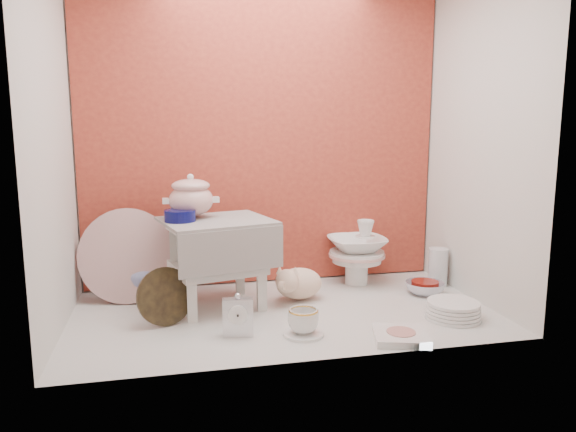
# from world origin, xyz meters

# --- Properties ---
(ground) EXTENTS (1.80, 1.80, 0.00)m
(ground) POSITION_xyz_m (0.00, 0.00, 0.00)
(ground) COLOR silver
(ground) RESTS_ON ground
(niche_shell) EXTENTS (1.86, 1.03, 1.53)m
(niche_shell) POSITION_xyz_m (0.00, 0.18, 0.93)
(niche_shell) COLOR #BA452E
(niche_shell) RESTS_ON ground
(step_stool) EXTENTS (0.53, 0.49, 0.40)m
(step_stool) POSITION_xyz_m (-0.27, 0.14, 0.20)
(step_stool) COLOR silver
(step_stool) RESTS_ON ground
(soup_tureen) EXTENTS (0.30, 0.30, 0.20)m
(soup_tureen) POSITION_xyz_m (-0.38, 0.21, 0.49)
(soup_tureen) COLOR white
(soup_tureen) RESTS_ON step_stool
(cobalt_bowl) EXTENTS (0.15, 0.15, 0.05)m
(cobalt_bowl) POSITION_xyz_m (-0.43, 0.13, 0.42)
(cobalt_bowl) COLOR #090B48
(cobalt_bowl) RESTS_ON step_stool
(floral_platter) EXTENTS (0.45, 0.19, 0.43)m
(floral_platter) POSITION_xyz_m (-0.67, 0.31, 0.21)
(floral_platter) COLOR white
(floral_platter) RESTS_ON ground
(blue_white_vase) EXTENTS (0.31, 0.31, 0.26)m
(blue_white_vase) POSITION_xyz_m (-0.58, 0.37, 0.13)
(blue_white_vase) COLOR silver
(blue_white_vase) RESTS_ON ground
(lacquer_tray) EXTENTS (0.25, 0.16, 0.24)m
(lacquer_tray) POSITION_xyz_m (-0.50, -0.03, 0.12)
(lacquer_tray) COLOR black
(lacquer_tray) RESTS_ON ground
(mantel_clock) EXTENTS (0.12, 0.06, 0.17)m
(mantel_clock) POSITION_xyz_m (-0.23, -0.22, 0.08)
(mantel_clock) COLOR silver
(mantel_clock) RESTS_ON ground
(plush_pig) EXTENTS (0.33, 0.28, 0.16)m
(plush_pig) POSITION_xyz_m (0.10, 0.15, 0.08)
(plush_pig) COLOR beige
(plush_pig) RESTS_ON ground
(teacup_saucer) EXTENTS (0.18, 0.18, 0.01)m
(teacup_saucer) POSITION_xyz_m (0.02, -0.27, 0.01)
(teacup_saucer) COLOR white
(teacup_saucer) RESTS_ON ground
(gold_rim_teacup) EXTENTS (0.14, 0.14, 0.09)m
(gold_rim_teacup) POSITION_xyz_m (0.02, -0.27, 0.06)
(gold_rim_teacup) COLOR white
(gold_rim_teacup) RESTS_ON teacup_saucer
(lattice_dish) EXTENTS (0.25, 0.25, 0.03)m
(lattice_dish) POSITION_xyz_m (0.37, -0.39, 0.01)
(lattice_dish) COLOR white
(lattice_dish) RESTS_ON ground
(dinner_plate_stack) EXTENTS (0.26, 0.26, 0.07)m
(dinner_plate_stack) POSITION_xyz_m (0.67, -0.23, 0.04)
(dinner_plate_stack) COLOR white
(dinner_plate_stack) RESTS_ON ground
(crystal_bowl) EXTENTS (0.24, 0.24, 0.06)m
(crystal_bowl) POSITION_xyz_m (0.71, 0.10, 0.03)
(crystal_bowl) COLOR silver
(crystal_bowl) RESTS_ON ground
(clear_glass_vase) EXTENTS (0.12, 0.12, 0.19)m
(clear_glass_vase) POSITION_xyz_m (0.84, 0.22, 0.10)
(clear_glass_vase) COLOR silver
(clear_glass_vase) RESTS_ON ground
(porcelain_tower) EXTENTS (0.31, 0.31, 0.33)m
(porcelain_tower) POSITION_xyz_m (0.45, 0.34, 0.17)
(porcelain_tower) COLOR white
(porcelain_tower) RESTS_ON ground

